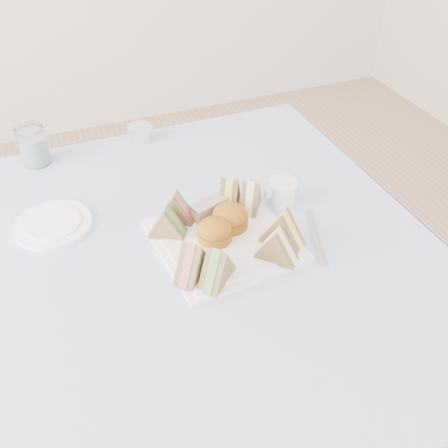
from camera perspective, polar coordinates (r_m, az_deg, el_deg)
name	(u,v)px	position (r m, az deg, el deg)	size (l,w,h in m)	color
floor	(194,440)	(1.59, -3.44, -23.42)	(4.00, 4.00, 0.00)	#9E7751
table	(188,366)	(1.28, -4.10, -15.86)	(0.90, 0.90, 0.74)	brown
tablecloth	(180,255)	(0.99, -5.09, -3.55)	(1.02, 1.02, 0.01)	silver
serving_plate	(224,241)	(1.00, 0.00, -1.93)	(0.26, 0.26, 0.01)	white
sandwich_fl_a	(193,259)	(0.90, -3.59, -4.00)	(0.09, 0.04, 0.08)	olive
sandwich_fl_b	(217,265)	(0.89, -0.79, -4.67)	(0.08, 0.04, 0.07)	olive
sandwich_fr_a	(282,227)	(0.97, 6.69, -0.38)	(0.09, 0.04, 0.08)	olive
sandwich_fr_b	(277,244)	(0.94, 6.05, -2.25)	(0.08, 0.04, 0.07)	olive
sandwich_bl_a	(167,221)	(0.99, -6.54, 0.30)	(0.08, 0.04, 0.07)	olive
sandwich_bl_b	(176,207)	(1.03, -5.54, 1.89)	(0.08, 0.04, 0.07)	olive
sandwich_br_a	(251,195)	(1.06, 3.06, 3.30)	(0.08, 0.04, 0.07)	olive
sandwich_br_b	(230,191)	(1.07, 0.66, 3.77)	(0.08, 0.04, 0.07)	olive
scone_left	(215,231)	(0.98, -1.09, -0.81)	(0.07, 0.07, 0.05)	#A06C17
scone_right	(230,217)	(1.01, 0.69, 0.77)	(0.07, 0.07, 0.05)	#A06C17
pastry_slice	(209,209)	(1.05, -1.74, 1.69)	(0.08, 0.03, 0.04)	tan
side_plate	(53,224)	(1.11, -18.93, -0.02)	(0.16, 0.16, 0.01)	white
water_glass	(33,145)	(1.31, -20.99, 8.40)	(0.07, 0.07, 0.10)	white
tea_strainer	(140,134)	(1.35, -9.57, 10.11)	(0.07, 0.07, 0.04)	silver
knife	(316,237)	(1.04, 10.47, -1.43)	(0.01, 0.17, 0.00)	silver
fork	(291,239)	(1.02, 7.70, -1.74)	(0.01, 0.17, 0.00)	silver
creamer_jug	(282,192)	(1.11, 6.64, 3.62)	(0.06, 0.06, 0.06)	white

